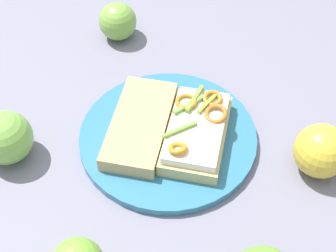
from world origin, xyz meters
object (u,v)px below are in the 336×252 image
object	(u,v)px
plate	(168,137)
apple_0	(118,21)
apple_3	(321,151)
sandwich	(197,131)
apple_1	(5,138)
bread_slice_side	(140,125)

from	to	relation	value
plate	apple_0	xyz separation A→B (m)	(-0.23, 0.14, 0.03)
apple_0	apple_3	size ratio (longest dim) A/B	0.87
sandwich	apple_0	world-z (taller)	apple_0
apple_0	plate	bearing A→B (deg)	-30.16
sandwich	apple_1	distance (m)	0.28
plate	apple_3	world-z (taller)	apple_3
plate	sandwich	bearing A→B (deg)	29.71
apple_3	apple_0	bearing A→B (deg)	175.39
sandwich	bread_slice_side	bearing A→B (deg)	-88.92
plate	apple_1	xyz separation A→B (m)	(-0.17, -0.18, 0.03)
apple_0	apple_3	bearing A→B (deg)	-4.61
sandwich	apple_1	xyz separation A→B (m)	(-0.20, -0.20, 0.01)
bread_slice_side	apple_1	size ratio (longest dim) A/B	2.18
sandwich	bread_slice_side	world-z (taller)	sandwich
plate	sandwich	xyz separation A→B (m)	(0.04, 0.02, 0.03)
bread_slice_side	plate	bearing A→B (deg)	89.54
plate	sandwich	world-z (taller)	sandwich
bread_slice_side	apple_3	size ratio (longest dim) A/B	2.21
plate	apple_0	size ratio (longest dim) A/B	3.92
bread_slice_side	apple_3	bearing A→B (deg)	88.51
sandwich	apple_0	xyz separation A→B (m)	(-0.27, 0.11, 0.00)
plate	apple_1	world-z (taller)	apple_1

